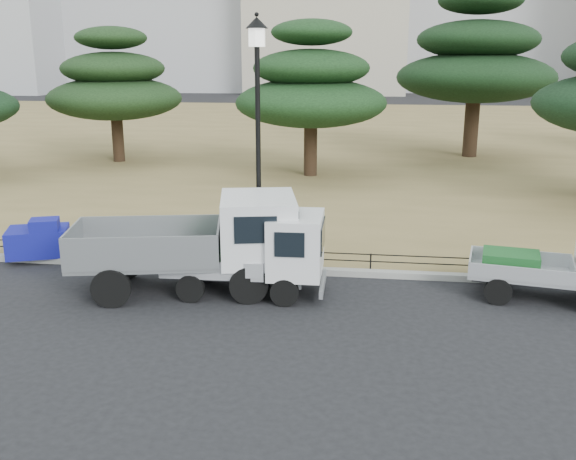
# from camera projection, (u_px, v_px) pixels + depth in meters

# --- Properties ---
(ground) EXTENTS (220.00, 220.00, 0.00)m
(ground) POSITION_uv_depth(u_px,v_px,m) (276.00, 312.00, 13.84)
(ground) COLOR black
(lawn) EXTENTS (120.00, 56.00, 0.15)m
(lawn) POSITION_uv_depth(u_px,v_px,m) (344.00, 136.00, 43.07)
(lawn) COLOR olive
(lawn) RESTS_ON ground
(curb) EXTENTS (120.00, 0.25, 0.16)m
(curb) POSITION_uv_depth(u_px,v_px,m) (291.00, 270.00, 16.30)
(curb) COLOR gray
(curb) RESTS_ON ground
(truck_large) EXTENTS (5.41, 2.98, 2.23)m
(truck_large) POSITION_uv_depth(u_px,v_px,m) (199.00, 239.00, 14.85)
(truck_large) COLOR black
(truck_large) RESTS_ON ground
(truck_kei_front) EXTENTS (3.63, 1.64, 1.91)m
(truck_kei_front) POSITION_uv_depth(u_px,v_px,m) (257.00, 254.00, 14.69)
(truck_kei_front) COLOR black
(truck_kei_front) RESTS_ON ground
(truck_kei_rear) EXTENTS (3.63, 2.03, 1.80)m
(truck_kei_rear) POSITION_uv_depth(u_px,v_px,m) (564.00, 263.00, 14.25)
(truck_kei_rear) COLOR black
(truck_kei_rear) RESTS_ON ground
(street_lamp) EXTENTS (0.54, 0.54, 6.08)m
(street_lamp) POSITION_uv_depth(u_px,v_px,m) (258.00, 102.00, 15.59)
(street_lamp) COLOR black
(street_lamp) RESTS_ON lawn
(pipe_fence) EXTENTS (38.00, 0.04, 0.40)m
(pipe_fence) POSITION_uv_depth(u_px,v_px,m) (292.00, 255.00, 16.35)
(pipe_fence) COLOR black
(pipe_fence) RESTS_ON lawn
(tarp_pile) EXTENTS (1.84, 1.60, 1.03)m
(tarp_pile) POSITION_uv_depth(u_px,v_px,m) (39.00, 240.00, 17.24)
(tarp_pile) COLOR #12158F
(tarp_pile) RESTS_ON lawn
(pine_west_near) EXTENTS (6.56, 6.56, 6.56)m
(pine_west_near) POSITION_uv_depth(u_px,v_px,m) (114.00, 85.00, 31.51)
(pine_west_near) COLOR black
(pine_west_near) RESTS_ON lawn
(pine_center_left) EXTENTS (6.58, 6.58, 6.69)m
(pine_center_left) POSITION_uv_depth(u_px,v_px,m) (311.00, 87.00, 27.70)
(pine_center_left) COLOR black
(pine_center_left) RESTS_ON lawn
(pine_center_right) EXTENTS (8.02, 8.02, 8.51)m
(pine_center_right) POSITION_uv_depth(u_px,v_px,m) (476.00, 60.00, 32.77)
(pine_center_right) COLOR black
(pine_center_right) RESTS_ON lawn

